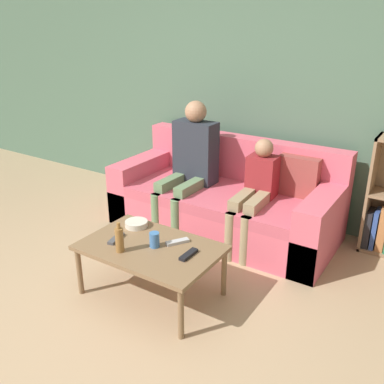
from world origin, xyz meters
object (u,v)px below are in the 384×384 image
(tv_remote_0, at_px, (116,238))
(tv_remote_1, at_px, (189,254))
(tv_remote_2, at_px, (177,242))
(snack_bowl, at_px, (136,224))
(person_adult, at_px, (191,157))
(person_child, at_px, (256,189))
(couch, at_px, (226,202))
(cup_near, at_px, (154,240))
(bottle, at_px, (119,239))
(coffee_table, at_px, (151,251))

(tv_remote_0, relative_size, tv_remote_1, 1.03)
(tv_remote_2, bearing_deg, snack_bowl, -154.39)
(person_adult, bearing_deg, person_child, -3.63)
(couch, height_order, tv_remote_2, couch)
(cup_near, bearing_deg, snack_bowl, 150.58)
(person_child, relative_size, bottle, 4.30)
(couch, distance_m, bottle, 1.42)
(tv_remote_0, bearing_deg, bottle, -51.12)
(couch, height_order, snack_bowl, couch)
(tv_remote_1, bearing_deg, couch, 107.22)
(person_child, relative_size, tv_remote_1, 5.55)
(person_adult, relative_size, bottle, 5.48)
(coffee_table, distance_m, snack_bowl, 0.34)
(couch, relative_size, person_child, 2.20)
(person_adult, xyz_separation_m, snack_bowl, (0.12, -0.97, -0.27))
(coffee_table, relative_size, tv_remote_2, 5.76)
(coffee_table, bearing_deg, cup_near, 14.22)
(cup_near, relative_size, tv_remote_1, 0.64)
(tv_remote_0, distance_m, tv_remote_1, 0.58)
(person_child, bearing_deg, tv_remote_0, -118.61)
(snack_bowl, bearing_deg, cup_near, -29.42)
(person_adult, bearing_deg, coffee_table, -69.81)
(coffee_table, distance_m, person_child, 1.15)
(snack_bowl, bearing_deg, tv_remote_0, -86.25)
(bottle, bearing_deg, tv_remote_2, 49.23)
(person_child, height_order, tv_remote_2, person_child)
(coffee_table, distance_m, cup_near, 0.10)
(person_adult, bearing_deg, cup_near, -68.29)
(couch, xyz_separation_m, tv_remote_1, (0.36, -1.20, 0.13))
(snack_bowl, height_order, bottle, bottle)
(person_adult, distance_m, tv_remote_2, 1.18)
(person_child, xyz_separation_m, tv_remote_2, (-0.16, -0.96, -0.12))
(coffee_table, bearing_deg, snack_bowl, 146.74)
(bottle, bearing_deg, person_adult, 101.60)
(coffee_table, height_order, person_adult, person_adult)
(cup_near, relative_size, tv_remote_2, 0.64)
(tv_remote_2, bearing_deg, coffee_table, -103.37)
(tv_remote_2, relative_size, snack_bowl, 0.97)
(tv_remote_1, xyz_separation_m, bottle, (-0.43, -0.20, 0.08))
(snack_bowl, bearing_deg, person_adult, 97.03)
(tv_remote_1, relative_size, tv_remote_2, 1.01)
(tv_remote_2, bearing_deg, bottle, -98.61)
(coffee_table, height_order, tv_remote_2, tv_remote_2)
(tv_remote_0, xyz_separation_m, bottle, (0.14, -0.11, 0.08))
(bottle, bearing_deg, coffee_table, 53.52)
(person_child, distance_m, bottle, 1.34)
(tv_remote_0, bearing_deg, coffee_table, 1.21)
(couch, height_order, tv_remote_1, couch)
(person_adult, relative_size, cup_near, 11.08)
(tv_remote_0, bearing_deg, couch, 68.26)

